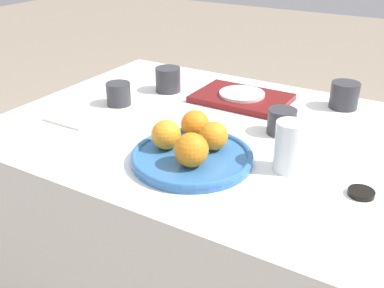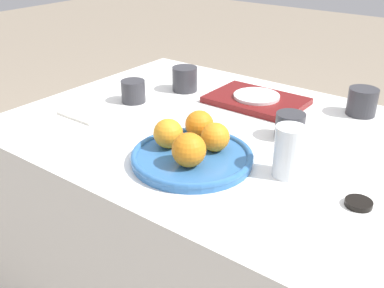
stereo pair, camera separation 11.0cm
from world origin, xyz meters
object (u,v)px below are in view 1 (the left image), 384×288
object	(u,v)px
cup_3	(344,95)
soy_dish	(361,193)
orange_1	(166,135)
cup_2	(168,80)
napkin	(74,118)
cup_1	(282,121)
orange_3	(195,124)
orange_2	(214,136)
serving_tray	(242,98)
cup_0	(119,94)
water_glass	(289,147)
fruit_platter	(192,157)
side_plate	(242,94)
orange_0	(191,150)

from	to	relation	value
cup_3	soy_dish	xyz separation A→B (m)	(0.16, -0.50, -0.04)
orange_1	cup_2	bearing A→B (deg)	122.90
napkin	soy_dish	bearing A→B (deg)	0.63
cup_1	cup_3	size ratio (longest dim) A/B	0.91
orange_3	orange_2	bearing A→B (deg)	-25.12
serving_tray	cup_0	bearing A→B (deg)	-144.95
water_glass	cup_1	world-z (taller)	water_glass
fruit_platter	orange_1	distance (m)	0.09
orange_2	cup_0	xyz separation A→B (m)	(-0.43, 0.16, -0.02)
fruit_platter	serving_tray	size ratio (longest dim) A/B	1.00
orange_1	water_glass	size ratio (longest dim) A/B	0.61
soy_dish	cup_0	bearing A→B (deg)	169.01
serving_tray	soy_dish	size ratio (longest dim) A/B	5.27
orange_2	side_plate	bearing A→B (deg)	104.66
orange_0	cup_1	xyz separation A→B (m)	(0.11, 0.32, -0.02)
orange_3	serving_tray	world-z (taller)	orange_3
fruit_platter	orange_3	xyz separation A→B (m)	(-0.05, 0.09, 0.04)
cup_0	soy_dish	world-z (taller)	cup_0
orange_2	cup_2	xyz separation A→B (m)	(-0.37, 0.35, -0.01)
orange_3	water_glass	size ratio (longest dim) A/B	0.61
napkin	side_plate	bearing A→B (deg)	46.83
orange_2	orange_0	bearing A→B (deg)	-92.52
water_glass	cup_1	distance (m)	0.21
orange_1	orange_3	distance (m)	0.10
napkin	cup_0	bearing A→B (deg)	76.01
water_glass	serving_tray	size ratio (longest dim) A/B	0.41
orange_2	cup_2	distance (m)	0.50
orange_3	side_plate	world-z (taller)	orange_3
water_glass	fruit_platter	bearing A→B (deg)	-158.89
orange_2	cup_1	world-z (taller)	orange_2
fruit_platter	serving_tray	distance (m)	0.45
fruit_platter	soy_dish	size ratio (longest dim) A/B	5.30
cup_1	napkin	world-z (taller)	cup_1
water_glass	cup_0	bearing A→B (deg)	168.10
cup_1	serving_tray	bearing A→B (deg)	139.45
serving_tray	cup_2	world-z (taller)	cup_2
fruit_platter	cup_0	size ratio (longest dim) A/B	3.88
cup_1	napkin	distance (m)	0.62
fruit_platter	orange_3	bearing A→B (deg)	116.16
fruit_platter	cup_3	size ratio (longest dim) A/B	3.43
orange_1	soy_dish	distance (m)	0.48
side_plate	cup_1	size ratio (longest dim) A/B	1.86
orange_0	orange_1	world-z (taller)	orange_0
soy_dish	fruit_platter	bearing A→B (deg)	-171.50
side_plate	napkin	distance (m)	0.55
orange_1	cup_3	size ratio (longest dim) A/B	0.85
cup_3	orange_2	bearing A→B (deg)	-112.00
fruit_platter	orange_0	distance (m)	0.07
orange_3	fruit_platter	bearing A→B (deg)	-63.84
orange_1	fruit_platter	bearing A→B (deg)	-0.43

